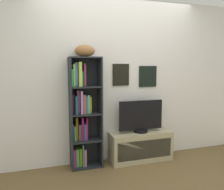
# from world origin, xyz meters

# --- Properties ---
(back_wall) EXTENTS (4.80, 0.08, 2.52)m
(back_wall) POSITION_xyz_m (0.00, 1.13, 1.26)
(back_wall) COLOR silver
(back_wall) RESTS_ON ground
(bookshelf) EXTENTS (0.45, 0.27, 1.62)m
(bookshelf) POSITION_xyz_m (-0.61, 0.99, 0.80)
(bookshelf) COLOR #202428
(bookshelf) RESTS_ON ground
(football) EXTENTS (0.33, 0.26, 0.17)m
(football) POSITION_xyz_m (-0.57, 0.96, 1.70)
(football) COLOR olive
(football) RESTS_ON bookshelf
(tv_stand) EXTENTS (0.98, 0.35, 0.46)m
(tv_stand) POSITION_xyz_m (0.30, 0.92, 0.23)
(tv_stand) COLOR tan
(tv_stand) RESTS_ON ground
(television) EXTENTS (0.71, 0.22, 0.50)m
(television) POSITION_xyz_m (0.30, 0.92, 0.71)
(television) COLOR black
(television) RESTS_ON tv_stand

